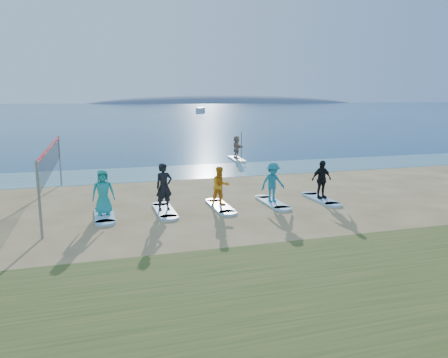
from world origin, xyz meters
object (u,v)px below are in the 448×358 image
object	(u,v)px
paddleboarder	(237,147)
student_0	(103,192)
volleyball_net	(51,160)
surfboard_2	(220,207)
surfboard_3	(272,203)
student_3	(273,182)
surfboard_1	(165,211)
student_1	(164,187)
surfboard_0	(104,215)
student_2	(220,186)
student_4	(321,179)
boat_offshore_b	(201,113)
paddleboard	(237,159)
surfboard_4	(321,199)

from	to	relation	value
paddleboarder	student_0	xyz separation A→B (m)	(-9.51, -12.79, 0.02)
volleyball_net	surfboard_2	size ratio (longest dim) A/B	4.13
surfboard_3	student_3	size ratio (longest dim) A/B	1.33
surfboard_1	surfboard_2	bearing A→B (deg)	0.00
surfboard_2	student_1	bearing A→B (deg)	180.00
surfboard_0	student_3	distance (m)	6.87
volleyball_net	surfboard_0	size ratio (longest dim) A/B	4.13
student_0	student_2	size ratio (longest dim) A/B	1.06
surfboard_0	student_3	world-z (taller)	student_3
student_1	student_4	world-z (taller)	student_1
student_1	student_3	distance (m)	4.54
boat_offshore_b	paddleboarder	bearing A→B (deg)	-80.30
paddleboard	student_0	bearing A→B (deg)	-121.34
surfboard_0	surfboard_4	size ratio (longest dim) A/B	1.00
paddleboard	paddleboarder	xyz separation A→B (m)	(0.00, 0.00, 0.86)
surfboard_3	surfboard_4	bearing A→B (deg)	0.00
surfboard_0	surfboard_1	world-z (taller)	same
paddleboard	surfboard_3	world-z (taller)	paddleboard
student_0	surfboard_3	distance (m)	6.87
volleyball_net	boat_offshore_b	world-z (taller)	volleyball_net
student_3	surfboard_4	size ratio (longest dim) A/B	0.75
surfboard_0	student_2	bearing A→B (deg)	0.00
student_0	boat_offshore_b	bearing A→B (deg)	71.14
paddleboarder	student_2	size ratio (longest dim) A/B	1.00
student_2	surfboard_0	bearing A→B (deg)	172.68
student_0	surfboard_2	distance (m)	4.63
paddleboard	student_1	world-z (taller)	student_1
paddleboarder	surfboard_4	xyz separation A→B (m)	(-0.43, -12.79, -0.87)
student_2	student_0	bearing A→B (deg)	172.68
paddleboarder	surfboard_4	world-z (taller)	paddleboarder
student_0	student_2	xyz separation A→B (m)	(4.54, 0.00, -0.05)
student_2	surfboard_2	bearing A→B (deg)	0.00
boat_offshore_b	student_0	xyz separation A→B (m)	(-29.05, -102.69, 0.94)
boat_offshore_b	student_1	bearing A→B (deg)	-82.65
paddleboarder	volleyball_net	bearing A→B (deg)	128.25
student_3	student_4	distance (m)	2.27
student_2	student_4	bearing A→B (deg)	-7.32
surfboard_4	surfboard_2	bearing A→B (deg)	180.00
student_0	surfboard_4	world-z (taller)	student_0
boat_offshore_b	surfboard_1	size ratio (longest dim) A/B	2.49
volleyball_net	surfboard_2	bearing A→B (deg)	-20.25
student_1	student_3	xyz separation A→B (m)	(4.54, 0.00, -0.09)
surfboard_0	student_1	size ratio (longest dim) A/B	1.21
boat_offshore_b	student_3	distance (m)	105.07
paddleboard	surfboard_0	distance (m)	15.94
paddleboarder	student_3	xyz separation A→B (m)	(-2.70, -12.79, -0.00)
student_3	student_4	world-z (taller)	student_4
paddleboarder	student_4	size ratio (longest dim) A/B	0.96
paddleboarder	student_0	bearing A→B (deg)	139.35
surfboard_2	surfboard_3	world-z (taller)	same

